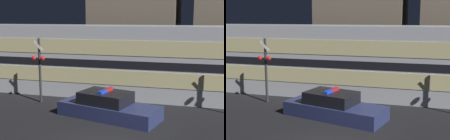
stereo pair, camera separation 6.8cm
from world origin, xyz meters
TOP-DOWN VIEW (x-y plane):
  - train at (-1.87, 7.83)m, footprint 22.21×2.99m
  - police_car at (-1.00, 3.62)m, footprint 4.88×2.81m
  - crossing_signal_far at (-5.16, 5.03)m, footprint 0.75×0.32m
  - building_left at (-2.04, 15.72)m, footprint 6.44×6.84m

SIDE VIEW (x-z plane):
  - police_car at x=-1.00m, z-range -0.17..1.11m
  - crossing_signal_far at x=-5.16m, z-range 0.24..3.64m
  - train at x=-1.87m, z-range 0.00..4.01m
  - building_left at x=-2.04m, z-range 0.00..9.05m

